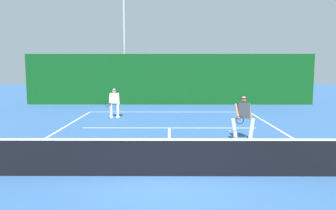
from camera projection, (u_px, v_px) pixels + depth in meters
ground_plane at (169, 176)px, 8.50m from camera, size 80.00×80.00×0.00m
court_line_baseline_far at (169, 112)px, 20.07m from camera, size 9.43×0.10×0.01m
court_line_service at (169, 128)px, 14.99m from camera, size 7.69×0.10×0.01m
court_line_centre at (169, 146)px, 11.68m from camera, size 0.10×6.40×0.01m
tennis_net at (169, 157)px, 8.45m from camera, size 10.34×0.09×1.06m
player_near at (243, 116)px, 12.42m from camera, size 0.91×0.85×1.64m
player_far at (114, 102)px, 17.76m from camera, size 0.69×0.83×1.54m
tennis_ball at (230, 131)px, 14.09m from camera, size 0.07×0.07×0.07m
back_fence_windscreen at (170, 79)px, 23.68m from camera, size 20.12×0.12×3.54m
light_pole at (124, 31)px, 24.29m from camera, size 0.55×0.44×8.59m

